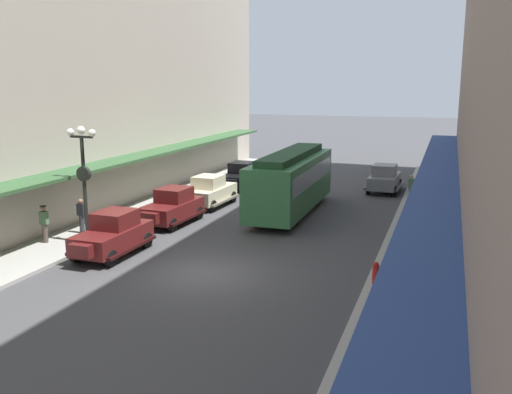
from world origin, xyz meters
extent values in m
plane|color=#424244|center=(0.00, 0.00, 0.00)|extent=(200.00, 200.00, 0.00)
cube|color=#A8A59E|center=(-7.50, 0.00, 0.07)|extent=(3.00, 60.00, 0.15)
cube|color=#A8A59E|center=(7.50, 0.00, 0.07)|extent=(3.00, 60.00, 0.15)
cube|color=#335933|center=(-8.10, 0.00, 3.00)|extent=(1.80, 54.00, 0.16)
cube|color=navy|center=(8.10, 0.00, 3.00)|extent=(1.80, 54.00, 0.16)
cube|color=#591919|center=(-4.68, 6.38, 0.74)|extent=(1.89, 3.98, 0.80)
cube|color=#591919|center=(-4.67, 6.63, 1.49)|extent=(1.52, 1.77, 0.70)
cube|color=#8C9EA8|center=(-4.67, 6.63, 1.49)|extent=(1.45, 1.73, 0.42)
cube|color=#591919|center=(-4.78, 4.25, 0.79)|extent=(0.95, 0.41, 0.52)
cube|color=black|center=(-3.73, 6.33, 0.42)|extent=(0.41, 3.52, 0.12)
cube|color=black|center=(-5.63, 6.43, 0.42)|extent=(0.41, 3.52, 0.12)
cylinder|color=black|center=(-3.94, 4.98, 0.34)|extent=(0.25, 0.69, 0.68)
cylinder|color=black|center=(-5.55, 5.06, 0.34)|extent=(0.25, 0.69, 0.68)
cylinder|color=black|center=(-3.80, 7.70, 0.34)|extent=(0.25, 0.69, 0.68)
cylinder|color=black|center=(-5.42, 7.78, 0.34)|extent=(0.25, 0.69, 0.68)
cube|color=beige|center=(-4.51, 10.85, 0.74)|extent=(1.89, 3.98, 0.80)
cube|color=beige|center=(-4.52, 10.60, 1.49)|extent=(1.52, 1.77, 0.70)
cube|color=#8C9EA8|center=(-4.52, 10.60, 1.49)|extent=(1.45, 1.73, 0.42)
cube|color=beige|center=(-4.40, 12.98, 0.79)|extent=(0.95, 0.40, 0.52)
cube|color=#6D6856|center=(-5.45, 10.90, 0.42)|extent=(0.41, 3.52, 0.12)
cube|color=#6D6856|center=(-3.56, 10.80, 0.42)|extent=(0.41, 3.52, 0.12)
cylinder|color=black|center=(-5.25, 12.25, 0.34)|extent=(0.25, 0.69, 0.68)
cylinder|color=black|center=(-3.63, 12.17, 0.34)|extent=(0.25, 0.69, 0.68)
cylinder|color=black|center=(-5.38, 9.53, 0.34)|extent=(0.25, 0.69, 0.68)
cylinder|color=black|center=(-3.77, 9.45, 0.34)|extent=(0.25, 0.69, 0.68)
cube|color=black|center=(-4.62, 16.18, 0.74)|extent=(1.71, 3.90, 0.80)
cube|color=black|center=(-4.62, 16.43, 1.49)|extent=(1.44, 1.70, 0.70)
cube|color=#8C9EA8|center=(-4.62, 16.43, 1.49)|extent=(1.37, 1.67, 0.42)
cube|color=black|center=(-4.62, 14.05, 0.79)|extent=(0.94, 0.36, 0.52)
cube|color=black|center=(-3.67, 16.18, 0.42)|extent=(0.25, 3.51, 0.12)
cube|color=black|center=(-5.57, 16.18, 0.42)|extent=(0.25, 3.51, 0.12)
cylinder|color=black|center=(-3.81, 14.82, 0.34)|extent=(0.22, 0.68, 0.68)
cylinder|color=black|center=(-5.43, 14.82, 0.34)|extent=(0.22, 0.68, 0.68)
cylinder|color=black|center=(-3.82, 17.55, 0.34)|extent=(0.22, 0.68, 0.68)
cylinder|color=black|center=(-5.43, 17.55, 0.34)|extent=(0.22, 0.68, 0.68)
cube|color=slate|center=(4.61, 18.63, 0.74)|extent=(1.81, 3.95, 0.80)
cube|color=slate|center=(4.61, 18.38, 1.49)|extent=(1.49, 1.74, 0.70)
cube|color=#8C9EA8|center=(4.61, 18.38, 1.49)|extent=(1.42, 1.71, 0.42)
cube|color=slate|center=(4.67, 20.76, 0.79)|extent=(0.95, 0.39, 0.52)
cube|color=#393A3D|center=(3.66, 18.65, 0.42)|extent=(0.34, 3.52, 0.12)
cube|color=#393A3D|center=(5.56, 18.60, 0.42)|extent=(0.34, 3.52, 0.12)
cylinder|color=black|center=(3.85, 20.01, 0.34)|extent=(0.24, 0.69, 0.68)
cylinder|color=black|center=(5.46, 19.97, 0.34)|extent=(0.24, 0.69, 0.68)
cylinder|color=black|center=(3.77, 17.29, 0.34)|extent=(0.24, 0.69, 0.68)
cylinder|color=black|center=(5.38, 17.24, 0.34)|extent=(0.24, 0.69, 0.68)
cube|color=#591919|center=(-4.60, 0.88, 0.74)|extent=(1.72, 3.91, 0.80)
cube|color=#591919|center=(-4.59, 1.13, 1.49)|extent=(1.45, 1.71, 0.70)
cube|color=#8C9EA8|center=(-4.59, 1.13, 1.49)|extent=(1.38, 1.67, 0.42)
cube|color=#591919|center=(-4.61, -1.25, 0.79)|extent=(0.94, 0.37, 0.52)
cube|color=black|center=(-3.65, 0.87, 0.42)|extent=(0.26, 3.51, 0.12)
cube|color=black|center=(-5.55, 0.88, 0.42)|extent=(0.26, 3.51, 0.12)
cylinder|color=black|center=(-3.80, -0.49, 0.34)|extent=(0.22, 0.68, 0.68)
cylinder|color=black|center=(-5.41, -0.48, 0.34)|extent=(0.22, 0.68, 0.68)
cylinder|color=black|center=(-3.78, 2.24, 0.34)|extent=(0.22, 0.68, 0.68)
cylinder|color=black|center=(-5.39, 2.25, 0.34)|extent=(0.22, 0.68, 0.68)
cube|color=#33723F|center=(0.44, 10.60, 1.75)|extent=(2.58, 9.62, 2.70)
cube|color=#1C3F23|center=(0.44, 10.60, 3.28)|extent=(1.57, 8.65, 0.36)
cube|color=#8C9EA8|center=(0.44, 10.60, 2.22)|extent=(2.60, 8.85, 0.95)
cube|color=black|center=(0.47, 7.72, 0.20)|extent=(2.01, 1.22, 0.40)
cube|color=black|center=(0.42, 13.48, 0.20)|extent=(2.01, 1.22, 0.40)
cube|color=black|center=(-6.40, 1.65, 0.40)|extent=(0.44, 0.44, 0.50)
cylinder|color=black|center=(-6.40, 1.65, 2.75)|extent=(0.16, 0.16, 4.20)
cube|color=black|center=(-6.40, 1.65, 4.85)|extent=(1.10, 0.10, 0.10)
sphere|color=white|center=(-6.95, 1.65, 5.03)|extent=(0.32, 0.32, 0.32)
sphere|color=white|center=(-5.85, 1.65, 5.03)|extent=(0.32, 0.32, 0.32)
sphere|color=white|center=(-6.40, 1.65, 5.13)|extent=(0.36, 0.36, 0.36)
cylinder|color=black|center=(-6.40, 1.65, 3.25)|extent=(0.64, 0.18, 0.64)
cylinder|color=silver|center=(-6.40, 1.75, 3.25)|extent=(0.56, 0.02, 0.56)
cylinder|color=#B21E19|center=(6.35, 0.57, 0.50)|extent=(0.24, 0.24, 0.70)
sphere|color=#B21E19|center=(6.35, 0.57, 0.87)|extent=(0.20, 0.20, 0.20)
cylinder|color=#4C4238|center=(7.67, -0.53, 0.57)|extent=(0.24, 0.24, 0.85)
cube|color=#26262D|center=(7.67, -0.53, 1.28)|extent=(0.36, 0.22, 0.56)
sphere|color=tan|center=(7.67, -0.53, 1.68)|extent=(0.22, 0.22, 0.22)
cylinder|color=black|center=(7.67, -0.53, 1.80)|extent=(0.28, 0.28, 0.04)
cylinder|color=#4C4238|center=(8.01, -0.13, 0.57)|extent=(0.24, 0.24, 0.85)
cube|color=#4C724C|center=(8.01, -0.13, 1.28)|extent=(0.36, 0.22, 0.56)
sphere|color=tan|center=(8.01, -0.13, 1.68)|extent=(0.22, 0.22, 0.22)
cylinder|color=slate|center=(6.54, 15.13, 0.57)|extent=(0.24, 0.24, 0.85)
cube|color=#4C724C|center=(6.54, 15.13, 1.28)|extent=(0.36, 0.22, 0.56)
sphere|color=tan|center=(6.54, 15.13, 1.68)|extent=(0.22, 0.22, 0.22)
cylinder|color=#4C4238|center=(-8.19, 1.04, 0.57)|extent=(0.24, 0.24, 0.85)
cube|color=#4C724C|center=(-8.19, 1.04, 1.28)|extent=(0.36, 0.22, 0.56)
sphere|color=#9E7051|center=(-8.19, 1.04, 1.68)|extent=(0.22, 0.22, 0.22)
cylinder|color=black|center=(-8.19, 1.04, 1.80)|extent=(0.28, 0.28, 0.04)
cylinder|color=#2D2D33|center=(7.20, -0.30, 0.57)|extent=(0.24, 0.24, 0.85)
cube|color=#4C724C|center=(7.20, -0.30, 1.28)|extent=(0.36, 0.22, 0.56)
sphere|color=tan|center=(7.20, -0.30, 1.68)|extent=(0.22, 0.22, 0.22)
cylinder|color=black|center=(7.20, -0.30, 1.80)|extent=(0.28, 0.28, 0.04)
cylinder|color=#2D2D33|center=(-7.63, 2.94, 0.57)|extent=(0.24, 0.24, 0.85)
cube|color=#26262D|center=(-7.63, 2.94, 1.28)|extent=(0.36, 0.22, 0.56)
sphere|color=#9E7051|center=(-7.63, 2.94, 1.68)|extent=(0.22, 0.22, 0.22)
camera|label=1|loc=(8.50, -18.48, 7.18)|focal=39.22mm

